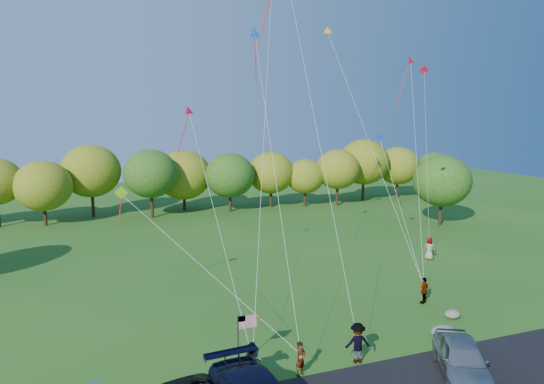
{
  "coord_description": "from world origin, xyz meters",
  "views": [
    {
      "loc": [
        -10.18,
        -19.08,
        11.28
      ],
      "look_at": [
        -0.93,
        6.0,
        7.18
      ],
      "focal_mm": 32.0,
      "sensor_mm": 36.0,
      "label": 1
    }
  ],
  "objects_px": {
    "flyer_e": "(429,249)",
    "minivan_silver": "(462,359)",
    "flyer_a": "(301,359)",
    "flyer_c": "(358,343)",
    "flyer_d": "(424,290)",
    "flyer_b": "(253,362)"
  },
  "relations": [
    {
      "from": "flyer_c",
      "to": "flyer_e",
      "type": "xyz_separation_m",
      "value": [
        13.83,
        12.5,
        -0.05
      ]
    },
    {
      "from": "flyer_c",
      "to": "flyer_e",
      "type": "relative_size",
      "value": 1.05
    },
    {
      "from": "flyer_c",
      "to": "flyer_d",
      "type": "xyz_separation_m",
      "value": [
        7.54,
        4.96,
        -0.13
      ]
    },
    {
      "from": "flyer_b",
      "to": "flyer_e",
      "type": "bearing_deg",
      "value": 66.88
    },
    {
      "from": "flyer_d",
      "to": "flyer_a",
      "type": "bearing_deg",
      "value": -1.26
    },
    {
      "from": "minivan_silver",
      "to": "flyer_c",
      "type": "height_order",
      "value": "flyer_c"
    },
    {
      "from": "flyer_e",
      "to": "flyer_c",
      "type": "bearing_deg",
      "value": 88.16
    },
    {
      "from": "flyer_d",
      "to": "minivan_silver",
      "type": "bearing_deg",
      "value": 35.62
    },
    {
      "from": "minivan_silver",
      "to": "flyer_e",
      "type": "bearing_deg",
      "value": 84.37
    },
    {
      "from": "flyer_c",
      "to": "minivan_silver",
      "type": "bearing_deg",
      "value": 153.24
    },
    {
      "from": "minivan_silver",
      "to": "flyer_d",
      "type": "distance_m",
      "value": 8.72
    },
    {
      "from": "flyer_b",
      "to": "flyer_d",
      "type": "height_order",
      "value": "flyer_b"
    },
    {
      "from": "minivan_silver",
      "to": "flyer_e",
      "type": "height_order",
      "value": "flyer_e"
    },
    {
      "from": "flyer_e",
      "to": "minivan_silver",
      "type": "bearing_deg",
      "value": 102.23
    },
    {
      "from": "minivan_silver",
      "to": "flyer_e",
      "type": "relative_size",
      "value": 2.67
    },
    {
      "from": "flyer_c",
      "to": "flyer_e",
      "type": "distance_m",
      "value": 18.65
    },
    {
      "from": "flyer_a",
      "to": "flyer_c",
      "type": "bearing_deg",
      "value": -25.37
    },
    {
      "from": "minivan_silver",
      "to": "flyer_a",
      "type": "distance_m",
      "value": 7.05
    },
    {
      "from": "minivan_silver",
      "to": "flyer_c",
      "type": "distance_m",
      "value": 4.54
    },
    {
      "from": "minivan_silver",
      "to": "flyer_a",
      "type": "bearing_deg",
      "value": -173.69
    },
    {
      "from": "flyer_a",
      "to": "flyer_b",
      "type": "bearing_deg",
      "value": 141.96
    },
    {
      "from": "minivan_silver",
      "to": "flyer_c",
      "type": "relative_size",
      "value": 2.53
    }
  ]
}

